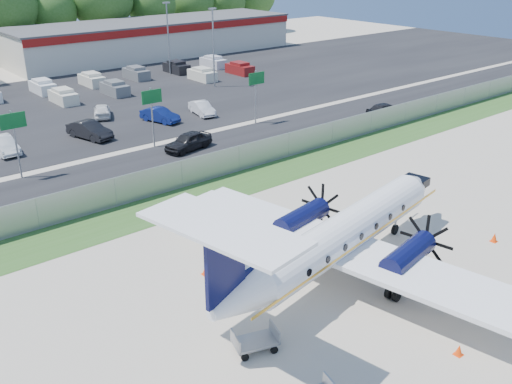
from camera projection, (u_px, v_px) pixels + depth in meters
ground at (329, 267)px, 29.72m from camera, size 170.00×170.00×0.00m
grass_verge at (199, 196)px, 38.21m from camera, size 170.00×4.00×0.02m
access_road at (147, 168)px, 43.17m from camera, size 170.00×8.00×0.02m
parking_lot at (44, 111)px, 58.05m from camera, size 170.00×32.00×0.02m
perimeter_fence at (182, 174)px, 39.24m from camera, size 120.00×0.06×1.99m
building_east at (155, 38)px, 87.82m from camera, size 44.40×12.40×5.24m
sign_left at (14, 130)px, 39.83m from camera, size 1.80×0.26×5.00m
sign_mid at (152, 105)px, 46.28m from camera, size 1.80×0.26×5.00m
sign_right at (256, 86)px, 52.72m from camera, size 1.80×0.26×5.00m
light_pole_ne at (213, 42)px, 66.29m from camera, size 0.90×0.35×9.09m
light_pole_se at (168, 33)px, 73.37m from camera, size 0.90×0.35×9.09m
aircraft at (341, 235)px, 28.04m from camera, size 19.64×19.26×6.00m
baggage_cart_near at (255, 341)px, 23.46m from camera, size 2.08×1.61×0.96m
cone_nose at (494, 238)px, 32.24m from camera, size 0.37×0.37×0.53m
cone_port_wing at (459, 350)px, 23.24m from camera, size 0.34×0.34×0.49m
cone_starboard_wing at (205, 270)px, 28.98m from camera, size 0.36×0.36×0.51m
road_car_mid at (189, 150)px, 47.07m from camera, size 4.59×2.55×1.48m
road_car_east at (384, 117)px, 56.33m from camera, size 4.28×1.97×1.42m
parked_car_b at (5, 153)px, 46.30m from camera, size 1.55×4.27×1.40m
parked_car_c at (91, 138)px, 49.88m from camera, size 2.72×4.83×1.51m
parked_car_d at (160, 122)px, 54.61m from camera, size 2.54×4.35×1.35m
parked_car_e at (202, 115)px, 56.99m from camera, size 2.10×4.17×1.31m
parked_car_g at (103, 117)px, 56.16m from camera, size 3.11×4.27×1.35m
far_parking_rows at (26, 102)px, 61.59m from camera, size 56.00×10.00×1.60m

